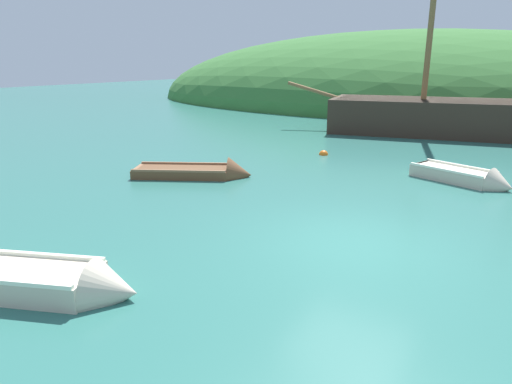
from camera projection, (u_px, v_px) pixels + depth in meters
The scene contains 7 objects.
ground_plane at pixel (354, 242), 9.40m from camera, with size 120.00×120.00×0.00m, color #2D6B60.
shore_hill at pixel (400, 104), 39.29m from camera, with size 48.28×26.39×12.11m, color #387033.
sailing_ship at pixel (479, 123), 22.38m from camera, with size 16.72×6.94×11.44m.
rowboat_outer_right at pixel (38, 284), 7.34m from camera, with size 3.85×2.40×1.00m.
rowboat_near_dock at pixel (204, 174), 14.68m from camera, with size 3.86×2.82×1.12m.
rowboat_center at pixel (466, 179), 13.89m from camera, with size 3.18×1.94×0.98m.
buoy_orange at pixel (324, 155), 18.06m from camera, with size 0.37×0.37×0.37m, color orange.
Camera 1 is at (2.95, -8.48, 3.63)m, focal length 31.88 mm.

